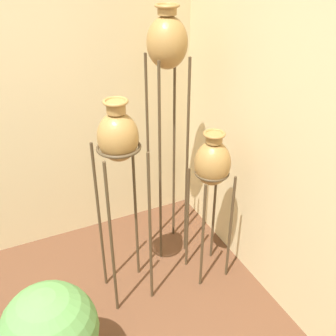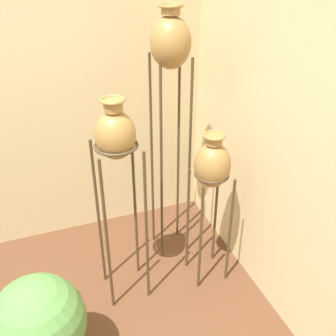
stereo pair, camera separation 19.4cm
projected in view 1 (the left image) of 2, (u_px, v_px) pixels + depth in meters
The scene contains 3 objects.
vase_stand_tall at pixel (167, 54), 2.57m from camera, with size 0.27×0.27×1.93m.
vase_stand_medium at pixel (119, 144), 2.34m from camera, with size 0.29×0.29×1.50m.
vase_stand_short at pixel (212, 167), 2.66m from camera, with size 0.25×0.25×1.20m.
Camera 1 is at (0.16, -1.17, 2.27)m, focal length 42.00 mm.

